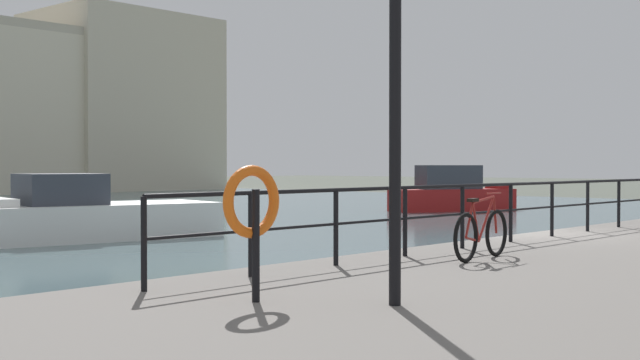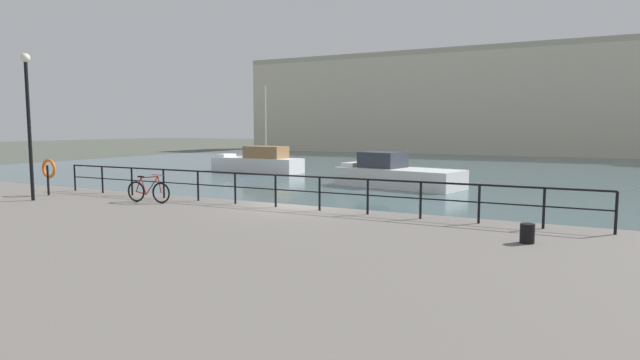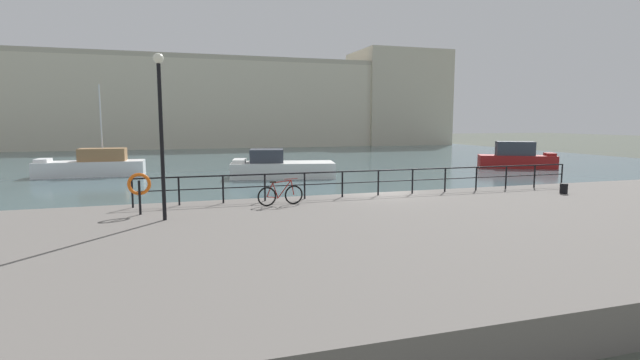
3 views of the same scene
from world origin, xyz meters
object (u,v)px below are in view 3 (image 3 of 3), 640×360
at_px(moored_red_daysailer, 280,167).
at_px(quay_lamp_post, 161,116).
at_px(moored_white_yacht, 517,158).
at_px(moored_green_narrowboat, 93,165).
at_px(parked_bicycle, 280,195).
at_px(harbor_building, 267,104).
at_px(mooring_bollard, 564,188).
at_px(life_ring_stand, 139,186).

relative_size(moored_red_daysailer, quay_lamp_post, 1.50).
relative_size(moored_white_yacht, moored_green_narrowboat, 0.86).
bearing_deg(moored_green_narrowboat, moored_white_yacht, 174.79).
bearing_deg(moored_white_yacht, moored_green_narrowboat, -158.66).
bearing_deg(parked_bicycle, moored_white_yacht, 27.74).
height_order(harbor_building, moored_white_yacht, harbor_building).
xyz_separation_m(harbor_building, quay_lamp_post, (-15.33, -61.12, -2.69)).
distance_m(moored_green_narrowboat, parked_bicycle, 22.88).
distance_m(moored_red_daysailer, mooring_bollard, 19.02).
relative_size(harbor_building, moored_green_narrowboat, 10.01).
relative_size(life_ring_stand, quay_lamp_post, 0.27).
relative_size(moored_green_narrowboat, parked_bicycle, 4.22).
relative_size(mooring_bollard, quay_lamp_post, 0.09).
xyz_separation_m(moored_green_narrowboat, life_ring_stand, (4.53, -21.12, 1.07)).
relative_size(harbor_building, mooring_bollard, 169.62).
bearing_deg(quay_lamp_post, mooring_bollard, 2.21).
xyz_separation_m(harbor_building, moored_green_narrowboat, (-20.66, -38.78, -6.03)).
bearing_deg(moored_green_narrowboat, quay_lamp_post, 105.29).
height_order(mooring_bollard, life_ring_stand, life_ring_stand).
height_order(moored_white_yacht, parked_bicycle, moored_white_yacht).
bearing_deg(parked_bicycle, harbor_building, 72.95).
bearing_deg(moored_green_narrowboat, parked_bicycle, 116.14).
height_order(moored_white_yacht, moored_red_daysailer, moored_white_yacht).
bearing_deg(quay_lamp_post, parked_bicycle, 20.00).
height_order(parked_bicycle, mooring_bollard, parked_bicycle).
bearing_deg(harbor_building, moored_red_daysailer, -100.06).
bearing_deg(mooring_bollard, parked_bicycle, 176.06).
height_order(moored_red_daysailer, moored_green_narrowboat, moored_green_narrowboat).
xyz_separation_m(moored_green_narrowboat, parked_bicycle, (9.40, -20.86, 0.49)).
xyz_separation_m(harbor_building, parked_bicycle, (-11.26, -59.63, -5.55)).
bearing_deg(quay_lamp_post, harbor_building, 75.92).
distance_m(moored_green_narrowboat, quay_lamp_post, 23.21).
xyz_separation_m(moored_white_yacht, moored_green_narrowboat, (-33.96, 4.23, -0.09)).
height_order(moored_green_narrowboat, quay_lamp_post, moored_green_narrowboat).
xyz_separation_m(life_ring_stand, quay_lamp_post, (0.79, -1.22, 2.27)).
relative_size(harbor_building, life_ring_stand, 53.42).
height_order(harbor_building, moored_red_daysailer, harbor_building).
relative_size(harbor_building, moored_white_yacht, 11.67).
height_order(moored_red_daysailer, parked_bicycle, moored_red_daysailer).
height_order(moored_green_narrowboat, mooring_bollard, moored_green_narrowboat).
bearing_deg(harbor_building, mooring_bollard, -88.99).
bearing_deg(moored_green_narrowboat, mooring_bollard, 136.91).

